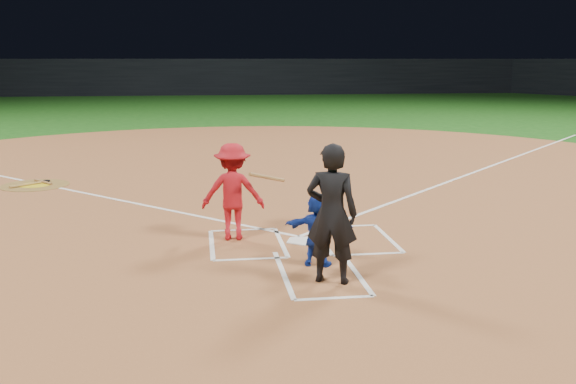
{
  "coord_description": "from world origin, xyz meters",
  "views": [
    {
      "loc": [
        -1.75,
        -10.85,
        3.2
      ],
      "look_at": [
        -0.3,
        -0.4,
        1.0
      ],
      "focal_mm": 40.0,
      "sensor_mm": 36.0,
      "label": 1
    }
  ],
  "objects": [
    {
      "name": "ground",
      "position": [
        0.0,
        0.0,
        0.0
      ],
      "size": [
        120.0,
        120.0,
        0.0
      ],
      "primitive_type": "plane",
      "color": "#154A12",
      "rests_on": "ground"
    },
    {
      "name": "home_plate_dirt",
      "position": [
        0.0,
        6.0,
        0.01
      ],
      "size": [
        28.0,
        28.0,
        0.01
      ],
      "primitive_type": "cylinder",
      "color": "brown",
      "rests_on": "ground"
    },
    {
      "name": "stadium_wall_far",
      "position": [
        0.0,
        48.0,
        1.6
      ],
      "size": [
        80.0,
        1.2,
        3.2
      ],
      "primitive_type": "cube",
      "color": "black",
      "rests_on": "ground"
    },
    {
      "name": "home_plate",
      "position": [
        0.0,
        0.0,
        0.02
      ],
      "size": [
        0.6,
        0.6,
        0.02
      ],
      "primitive_type": "cylinder",
      "rotation": [
        0.0,
        0.0,
        3.14
      ],
      "color": "white",
      "rests_on": "home_plate_dirt"
    },
    {
      "name": "on_deck_circle",
      "position": [
        -5.98,
        6.03,
        0.02
      ],
      "size": [
        1.7,
        1.7,
        0.01
      ],
      "primitive_type": "cylinder",
      "color": "brown",
      "rests_on": "home_plate_dirt"
    },
    {
      "name": "on_deck_logo",
      "position": [
        -5.98,
        6.03,
        0.02
      ],
      "size": [
        0.8,
        0.8,
        0.0
      ],
      "primitive_type": "cylinder",
      "color": "gold",
      "rests_on": "on_deck_circle"
    },
    {
      "name": "on_deck_bat_a",
      "position": [
        -5.83,
        6.28,
        0.05
      ],
      "size": [
        0.59,
        0.68,
        0.06
      ],
      "primitive_type": "cylinder",
      "rotation": [
        1.57,
        0.0,
        0.7
      ],
      "color": "olive",
      "rests_on": "on_deck_circle"
    },
    {
      "name": "on_deck_bat_b",
      "position": [
        -6.18,
        5.93,
        0.05
      ],
      "size": [
        0.66,
        0.62,
        0.06
      ],
      "primitive_type": "cylinder",
      "rotation": [
        1.57,
        0.0,
        -0.82
      ],
      "color": "olive",
      "rests_on": "on_deck_circle"
    },
    {
      "name": "bat_weight_donut",
      "position": [
        -5.78,
        6.43,
        0.05
      ],
      "size": [
        0.19,
        0.19,
        0.05
      ],
      "primitive_type": "torus",
      "color": "black",
      "rests_on": "on_deck_circle"
    },
    {
      "name": "catcher",
      "position": [
        0.04,
        -1.36,
        0.59
      ],
      "size": [
        1.13,
        0.67,
        1.16
      ],
      "primitive_type": "imported",
      "rotation": [
        0.0,
        0.0,
        2.81
      ],
      "color": "#1534AB",
      "rests_on": "home_plate_dirt"
    },
    {
      "name": "umpire",
      "position": [
        0.09,
        -2.13,
        1.03
      ],
      "size": [
        0.87,
        0.73,
        2.03
      ],
      "primitive_type": "imported",
      "rotation": [
        0.0,
        0.0,
        2.76
      ],
      "color": "black",
      "rests_on": "home_plate_dirt"
    },
    {
      "name": "chalk_markings",
      "position": [
        0.0,
        5.29,
        0.01
      ],
      "size": [
        28.35,
        17.32,
        0.01
      ],
      "color": "white",
      "rests_on": "home_plate_dirt"
    },
    {
      "name": "batter_at_plate",
      "position": [
        -1.19,
        0.35,
        0.88
      ],
      "size": [
        1.54,
        0.82,
        1.73
      ],
      "color": "#B5141D",
      "rests_on": "home_plate_dirt"
    }
  ]
}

